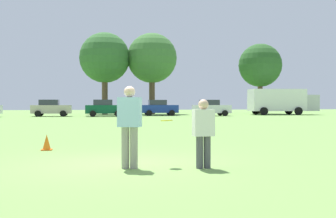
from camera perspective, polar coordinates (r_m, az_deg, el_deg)
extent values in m
plane|color=#6B9347|center=(9.73, -6.54, -7.56)|extent=(164.17, 164.17, 0.00)
cylinder|color=gray|center=(9.07, -5.87, -5.29)|extent=(0.17, 0.17, 0.90)
cylinder|color=gray|center=(9.03, -4.71, -5.32)|extent=(0.17, 0.17, 0.90)
cube|color=#9EC6E5|center=(9.00, -5.30, -0.42)|extent=(0.55, 0.42, 0.64)
sphere|color=#D8AD8C|center=(9.00, -5.30, 2.36)|extent=(0.24, 0.24, 0.24)
cylinder|color=#4C4C51|center=(9.11, 5.39, -5.91)|extent=(0.15, 0.15, 0.70)
cylinder|color=#4C4C51|center=(9.06, 4.36, -5.94)|extent=(0.15, 0.15, 0.70)
cube|color=silver|center=(9.03, 4.88, -1.89)|extent=(0.45, 0.27, 0.58)
sphere|color=#D8AD8C|center=(9.02, 4.89, 0.63)|extent=(0.22, 0.22, 0.22)
cylinder|color=yellow|center=(9.33, -0.20, -1.59)|extent=(0.27, 0.27, 0.04)
cube|color=#D8590C|center=(13.07, -16.32, -5.39)|extent=(0.32, 0.32, 0.03)
cone|color=orange|center=(13.05, -16.32, -4.34)|extent=(0.24, 0.24, 0.45)
cube|color=#B7AD99|center=(46.82, -15.69, -0.03)|extent=(4.26, 1.94, 0.90)
cube|color=#2D333D|center=(46.85, -16.00, 0.85)|extent=(2.05, 1.71, 0.64)
cylinder|color=black|center=(47.68, -13.99, -0.55)|extent=(0.67, 0.24, 0.66)
cylinder|color=black|center=(45.69, -14.23, -0.61)|extent=(0.67, 0.24, 0.66)
cylinder|color=black|center=(48.00, -17.09, -0.56)|extent=(0.67, 0.24, 0.66)
cylinder|color=black|center=(46.02, -17.45, -0.61)|extent=(0.67, 0.24, 0.66)
cube|color=#0C4C2D|center=(45.31, -8.61, -0.04)|extent=(4.26, 1.94, 0.90)
cube|color=#2D333D|center=(45.30, -8.92, 0.87)|extent=(2.05, 1.71, 0.64)
cylinder|color=black|center=(46.33, -6.99, -0.57)|extent=(0.67, 0.24, 0.66)
cylinder|color=black|center=(44.33, -6.92, -0.63)|extent=(0.67, 0.24, 0.66)
cylinder|color=black|center=(46.33, -10.21, -0.58)|extent=(0.67, 0.24, 0.66)
cylinder|color=black|center=(44.34, -10.29, -0.64)|extent=(0.67, 0.24, 0.66)
cube|color=navy|center=(47.88, -1.17, 0.01)|extent=(4.26, 1.94, 0.90)
cube|color=#2D333D|center=(47.84, -1.47, 0.88)|extent=(2.05, 1.71, 0.64)
cylinder|color=black|center=(49.06, 0.18, -0.49)|extent=(0.67, 0.24, 0.66)
cylinder|color=black|center=(47.09, 0.55, -0.55)|extent=(0.67, 0.24, 0.66)
cylinder|color=black|center=(48.73, -2.84, -0.50)|extent=(0.67, 0.24, 0.66)
cylinder|color=black|center=(46.74, -2.60, -0.56)|extent=(0.67, 0.24, 0.66)
cube|color=silver|center=(47.27, 5.99, 0.00)|extent=(4.26, 1.94, 0.90)
cube|color=#2D333D|center=(47.21, 5.70, 0.87)|extent=(2.05, 1.71, 0.64)
cylinder|color=black|center=(48.59, 7.18, -0.51)|extent=(0.67, 0.24, 0.66)
cylinder|color=black|center=(46.67, 7.85, -0.57)|extent=(0.67, 0.24, 0.66)
cylinder|color=black|center=(47.95, 4.19, -0.53)|extent=(0.67, 0.24, 0.66)
cylinder|color=black|center=(46.00, 4.74, -0.58)|extent=(0.67, 0.24, 0.66)
cube|color=white|center=(53.33, 14.72, 1.19)|extent=(6.88, 2.73, 2.70)
cube|color=#B2B2B7|center=(55.12, 18.73, 0.80)|extent=(1.88, 2.36, 2.00)
cylinder|color=black|center=(55.49, 16.25, -0.22)|extent=(0.97, 0.31, 0.96)
cylinder|color=black|center=(53.01, 17.49, -0.27)|extent=(0.97, 0.31, 0.96)
cylinder|color=black|center=(53.78, 11.97, -0.24)|extent=(0.97, 0.31, 0.96)
cylinder|color=black|center=(51.22, 13.05, -0.29)|extent=(0.97, 0.31, 0.96)
cylinder|color=brown|center=(54.88, -8.67, 1.69)|extent=(0.77, 0.77, 4.60)
sphere|color=#33662D|center=(55.20, -8.68, 6.98)|extent=(6.57, 6.57, 6.57)
cylinder|color=brown|center=(55.33, -2.22, 1.71)|extent=(0.77, 0.77, 4.64)
sphere|color=#3D7033|center=(55.65, -2.22, 7.00)|extent=(6.63, 6.63, 6.63)
cylinder|color=brown|center=(58.75, 12.53, 1.40)|extent=(0.69, 0.69, 4.16)
sphere|color=#285623|center=(58.98, 12.54, 5.88)|extent=(5.94, 5.94, 5.94)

